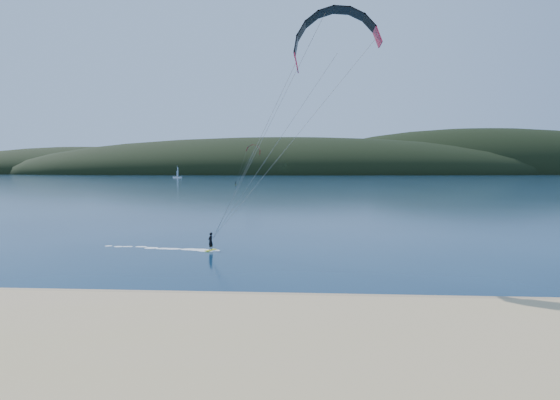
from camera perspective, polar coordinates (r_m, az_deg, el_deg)
name	(u,v)px	position (r m, az deg, el deg)	size (l,w,h in m)	color
ground	(223,326)	(22.81, -6.58, -14.19)	(1800.00, 1800.00, 0.00)	#071C34
wet_sand	(239,299)	(27.06, -4.79, -11.23)	(220.00, 2.50, 0.10)	#998059
headland	(313,174)	(766.68, 3.76, 2.97)	(1200.00, 310.00, 140.00)	black
kitesurfer_near	(326,66)	(36.42, 5.32, 15.10)	(24.48, 9.12, 18.61)	yellow
kitesurfer_far	(253,152)	(220.71, -3.13, 5.50)	(12.84, 7.29, 17.88)	yellow
sailboat	(177,177)	(434.34, -11.72, 2.61)	(7.42, 4.81, 10.62)	white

